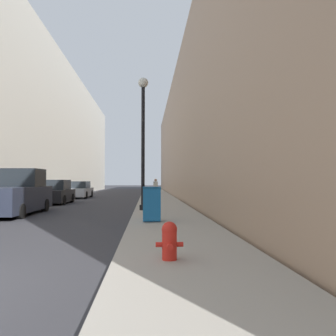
# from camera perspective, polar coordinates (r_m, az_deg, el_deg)

# --- Properties ---
(sidewalk_right) EXTENTS (3.03, 60.00, 0.13)m
(sidewalk_right) POSITION_cam_1_polar(r_m,az_deg,el_deg) (22.63, -1.38, -6.06)
(sidewalk_right) COLOR #9E998E
(sidewalk_right) RESTS_ON ground
(building_right_stone) EXTENTS (12.00, 60.00, 11.76)m
(building_right_stone) POSITION_cam_1_polar(r_m,az_deg,el_deg) (32.00, 11.89, 5.57)
(building_right_stone) COLOR #9E7F66
(building_right_stone) RESTS_ON ground
(fire_hydrant) EXTENTS (0.52, 0.41, 0.71)m
(fire_hydrant) POSITION_cam_1_polar(r_m,az_deg,el_deg) (6.26, 0.25, -12.37)
(fire_hydrant) COLOR red
(fire_hydrant) RESTS_ON sidewalk_right
(trash_bin) EXTENTS (0.65, 0.64, 1.25)m
(trash_bin) POSITION_cam_1_polar(r_m,az_deg,el_deg) (11.88, -2.84, -6.21)
(trash_bin) COLOR #19609E
(trash_bin) RESTS_ON sidewalk_right
(lamppost) EXTENTS (0.51, 0.51, 6.66)m
(lamppost) POSITION_cam_1_polar(r_m,az_deg,el_deg) (16.59, -4.37, 6.92)
(lamppost) COLOR black
(lamppost) RESTS_ON sidewalk_right
(pickup_truck) EXTENTS (2.16, 5.34, 2.18)m
(pickup_truck) POSITION_cam_1_polar(r_m,az_deg,el_deg) (17.09, -25.13, -4.30)
(pickup_truck) COLOR #232838
(pickup_truck) RESTS_ON ground
(parked_sedan_near) EXTENTS (1.89, 4.05, 1.64)m
(parked_sedan_near) POSITION_cam_1_polar(r_m,az_deg,el_deg) (23.79, -18.98, -4.11)
(parked_sedan_near) COLOR black
(parked_sedan_near) RESTS_ON ground
(parked_sedan_far) EXTENTS (1.93, 4.62, 1.51)m
(parked_sedan_far) POSITION_cam_1_polar(r_m,az_deg,el_deg) (31.25, -15.19, -3.74)
(parked_sedan_far) COLOR #A3A8B2
(parked_sedan_far) RESTS_ON ground
(pedestrian_on_sidewalk) EXTENTS (0.32, 0.21, 1.60)m
(pedestrian_on_sidewalk) POSITION_cam_1_polar(r_m,az_deg,el_deg) (24.12, -2.18, -3.75)
(pedestrian_on_sidewalk) COLOR #2D3347
(pedestrian_on_sidewalk) RESTS_ON sidewalk_right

